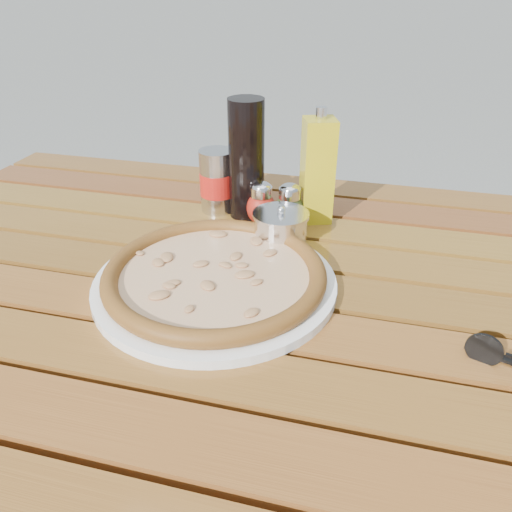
% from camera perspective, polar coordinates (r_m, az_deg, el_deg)
% --- Properties ---
extents(table, '(1.40, 0.90, 0.75)m').
position_cam_1_polar(table, '(0.81, -0.35, -7.20)').
color(table, '#381D0C').
rests_on(table, ground).
extents(plate, '(0.37, 0.37, 0.01)m').
position_cam_1_polar(plate, '(0.75, -4.67, -3.06)').
color(plate, white).
rests_on(plate, table).
extents(pizza, '(0.40, 0.40, 0.03)m').
position_cam_1_polar(pizza, '(0.74, -4.72, -2.04)').
color(pizza, beige).
rests_on(pizza, plate).
extents(pepper_shaker, '(0.07, 0.07, 0.08)m').
position_cam_1_polar(pepper_shaker, '(0.92, 0.59, 5.99)').
color(pepper_shaker, '#B62314').
rests_on(pepper_shaker, table).
extents(oregano_shaker, '(0.06, 0.06, 0.08)m').
position_cam_1_polar(oregano_shaker, '(0.92, 3.83, 5.76)').
color(oregano_shaker, '#38451B').
rests_on(oregano_shaker, table).
extents(dark_bottle, '(0.08, 0.08, 0.22)m').
position_cam_1_polar(dark_bottle, '(0.93, -1.09, 10.95)').
color(dark_bottle, black).
rests_on(dark_bottle, table).
extents(soda_can, '(0.07, 0.07, 0.12)m').
position_cam_1_polar(soda_can, '(0.97, -4.46, 8.48)').
color(soda_can, silver).
rests_on(soda_can, table).
extents(olive_oil_cruet, '(0.07, 0.07, 0.21)m').
position_cam_1_polar(olive_oil_cruet, '(0.92, 7.03, 9.67)').
color(olive_oil_cruet, gold).
rests_on(olive_oil_cruet, table).
extents(parmesan_tin, '(0.12, 0.12, 0.07)m').
position_cam_1_polar(parmesan_tin, '(0.85, 2.83, 3.21)').
color(parmesan_tin, silver).
rests_on(parmesan_tin, table).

